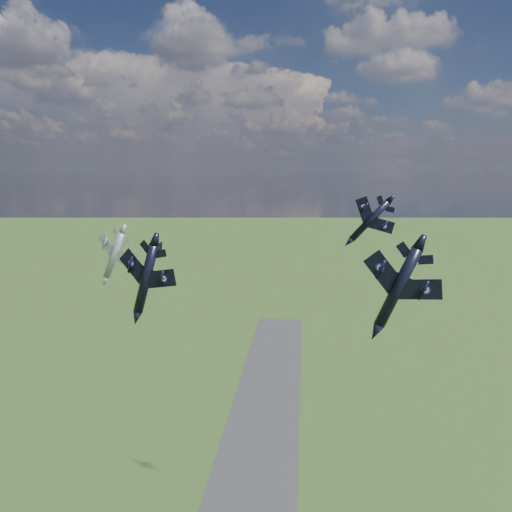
# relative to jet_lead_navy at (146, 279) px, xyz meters

# --- Properties ---
(jet_lead_navy) EXTENTS (15.32, 17.78, 6.28)m
(jet_lead_navy) POSITION_rel_jet_lead_navy_xyz_m (0.00, 0.00, 0.00)
(jet_lead_navy) COLOR black
(jet_right_navy) EXTENTS (15.56, 18.10, 7.12)m
(jet_right_navy) POSITION_rel_jet_lead_navy_xyz_m (35.11, -7.43, 1.27)
(jet_right_navy) COLOR black
(jet_high_navy) EXTENTS (13.10, 16.36, 9.03)m
(jet_high_navy) POSITION_rel_jet_lead_navy_xyz_m (36.27, 31.78, 5.74)
(jet_high_navy) COLOR black
(jet_left_silver) EXTENTS (13.17, 15.03, 6.36)m
(jet_left_silver) POSITION_rel_jet_lead_navy_xyz_m (-9.50, 12.07, 1.31)
(jet_left_silver) COLOR #93969C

